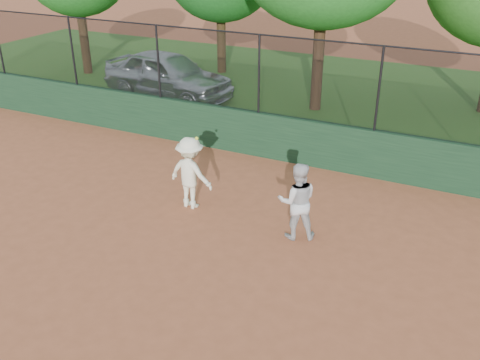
% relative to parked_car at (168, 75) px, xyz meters
% --- Properties ---
extents(ground, '(80.00, 80.00, 0.00)m').
position_rel_parked_car_xyz_m(ground, '(5.45, -9.37, -0.81)').
color(ground, '#A25434').
rests_on(ground, ground).
extents(back_wall, '(26.00, 0.20, 1.20)m').
position_rel_parked_car_xyz_m(back_wall, '(5.45, -3.37, -0.21)').
color(back_wall, '#1B3C22').
rests_on(back_wall, ground).
extents(grass_strip, '(36.00, 12.00, 0.01)m').
position_rel_parked_car_xyz_m(grass_strip, '(5.45, 2.63, -0.81)').
color(grass_strip, '#285219').
rests_on(grass_strip, ground).
extents(parked_car, '(4.97, 2.47, 1.63)m').
position_rel_parked_car_xyz_m(parked_car, '(0.00, 0.00, 0.00)').
color(parked_car, '#B2B7BC').
rests_on(parked_car, ground).
extents(player_second, '(0.95, 0.87, 1.58)m').
position_rel_parked_car_xyz_m(player_second, '(7.29, -6.78, -0.02)').
color(player_second, silver).
rests_on(player_second, ground).
extents(player_main, '(1.09, 0.70, 1.80)m').
position_rel_parked_car_xyz_m(player_main, '(4.79, -6.59, -0.01)').
color(player_main, white).
rests_on(player_main, ground).
extents(fence_assembly, '(26.00, 0.06, 2.00)m').
position_rel_parked_car_xyz_m(fence_assembly, '(5.42, -3.37, 1.42)').
color(fence_assembly, black).
rests_on(fence_assembly, back_wall).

